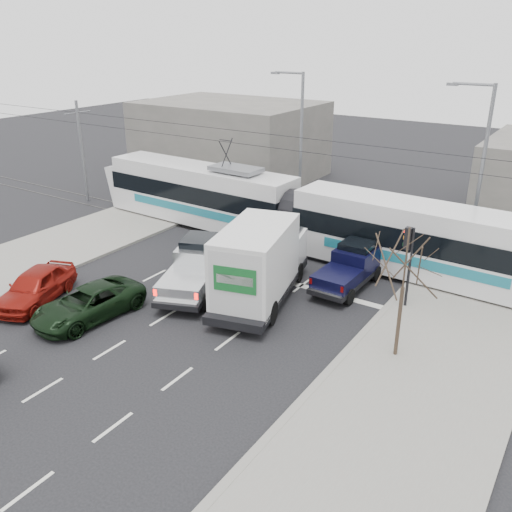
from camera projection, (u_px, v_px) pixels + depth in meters
The scene contains 16 objects.
ground at pixel (194, 329), 22.15m from camera, with size 120.00×120.00×0.00m, color black.
sidewalk_right at pixel (410, 404), 17.56m from camera, with size 6.00×60.00×0.15m, color gray.
sidewalk_left at pixel (15, 264), 28.20m from camera, with size 6.00×60.00×0.15m, color gray.
rails at pixel (309, 252), 29.87m from camera, with size 60.00×1.60×0.03m, color #33302D.
building_left at pixel (230, 139), 45.08m from camera, with size 14.00×10.00×6.00m, color slate.
bare_tree at pixel (405, 264), 18.78m from camera, with size 2.40×2.40×5.00m.
traffic_signal at pixel (408, 250), 22.84m from camera, with size 0.44×0.44×3.60m.
street_lamp_near at pixel (479, 163), 27.30m from camera, with size 2.38×0.25×9.00m.
street_lamp_far at pixel (299, 135), 34.67m from camera, with size 2.38×0.25×9.00m.
catenary at pixel (312, 184), 28.39m from camera, with size 60.00×0.20×7.00m.
tram at pixel (296, 214), 29.91m from camera, with size 26.91×3.57×5.48m.
silver_pickup at pixel (198, 265), 25.50m from camera, with size 4.12×6.35×2.19m.
box_truck at pixel (260, 263), 23.88m from camera, with size 4.28×7.74×3.67m.
navy_pickup at pixel (351, 266), 25.58m from camera, with size 1.96×4.82×2.01m.
green_car at pixel (88, 303), 22.77m from camera, with size 2.25×4.88×1.36m, color black.
red_car at pixel (36, 286), 24.11m from camera, with size 1.82×4.51×1.54m, color maroon.
Camera 1 is at (12.71, -14.76, 11.25)m, focal length 38.00 mm.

